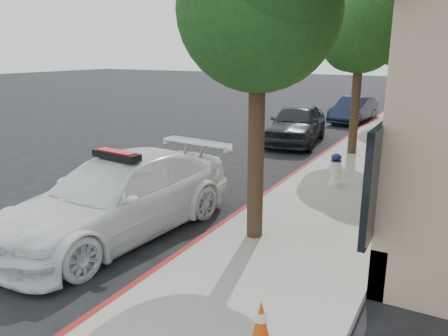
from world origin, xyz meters
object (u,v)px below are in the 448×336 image
parked_car_mid (297,123)px  traffic_cone (261,326)px  police_car (119,196)px  parked_car_far (354,110)px  fire_hydrant (335,170)px

parked_car_mid → traffic_cone: parked_car_mid is taller
police_car → parked_car_far: 16.62m
police_car → traffic_cone: police_car is taller
parked_car_far → traffic_cone: 18.99m
police_car → parked_car_far: size_ratio=1.42×
police_car → parked_car_mid: (0.02, 10.29, 0.00)m
parked_car_mid → parked_car_far: 6.37m
fire_hydrant → traffic_cone: (0.98, -6.93, -0.09)m
police_car → fire_hydrant: (3.05, 4.81, -0.21)m
traffic_cone → parked_car_far: bearing=99.6°
fire_hydrant → police_car: bearing=-109.2°
parked_car_mid → police_car: bearing=-98.0°
police_car → parked_car_mid: police_car is taller
fire_hydrant → traffic_cone: 7.00m
police_car → parked_car_mid: size_ratio=1.21×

